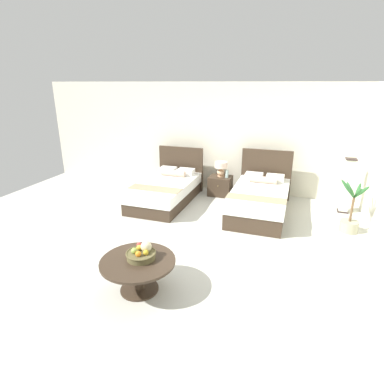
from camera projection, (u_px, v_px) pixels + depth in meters
name	position (u px, v px, depth m)	size (l,w,h in m)	color
ground_plane	(186.00, 241.00, 5.59)	(10.12, 9.71, 0.02)	beige
wall_back	(225.00, 138.00, 7.88)	(10.12, 0.12, 2.69)	beige
bed_near_window	(166.00, 190.00, 7.34)	(1.19, 2.14, 1.12)	#392B1F
bed_near_corner	(260.00, 199.00, 6.69)	(1.18, 2.12, 1.19)	#392B1F
nightstand	(220.00, 186.00, 7.80)	(0.55, 0.50, 0.47)	#392B1F
table_lamp	(221.00, 167.00, 7.66)	(0.32, 0.32, 0.37)	tan
vase	(227.00, 174.00, 7.60)	(0.07, 0.07, 0.19)	#A9C4BF
coffee_table	(138.00, 267.00, 4.15)	(1.00, 1.00, 0.46)	#392B1F
fruit_bowl	(142.00, 253.00, 4.14)	(0.40, 0.40, 0.22)	brown
loose_apple	(139.00, 245.00, 4.42)	(0.08, 0.08, 0.08)	#B73A30
floor_lamp_corner	(347.00, 186.00, 6.65)	(0.22, 0.22, 1.19)	#342824
potted_palm	(350.00, 217.00, 5.86)	(0.51, 0.52, 1.01)	#9B987D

